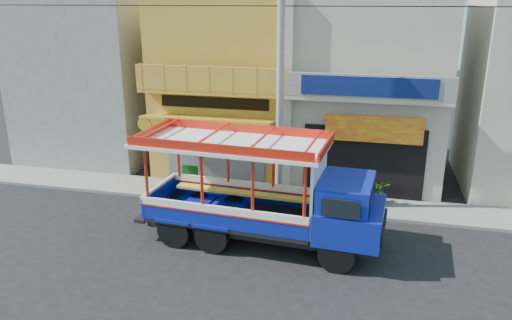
{
  "coord_description": "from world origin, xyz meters",
  "views": [
    {
      "loc": [
        2.25,
        -13.8,
        7.56
      ],
      "look_at": [
        -1.67,
        2.5,
        2.09
      ],
      "focal_mm": 35.0,
      "sensor_mm": 36.0,
      "label": 1
    }
  ],
  "objects_px": {
    "utility_pole": "(284,74)",
    "potted_plant_c": "(379,194)",
    "potted_plant_a": "(378,191)",
    "green_sign": "(191,179)",
    "songthaew_truck": "(278,195)"
  },
  "relations": [
    {
      "from": "utility_pole",
      "to": "potted_plant_c",
      "type": "xyz_separation_m",
      "value": [
        3.54,
        0.87,
        -4.46
      ]
    },
    {
      "from": "utility_pole",
      "to": "green_sign",
      "type": "bearing_deg",
      "value": 169.87
    },
    {
      "from": "songthaew_truck",
      "to": "utility_pole",
      "type": "bearing_deg",
      "value": 97.53
    },
    {
      "from": "green_sign",
      "to": "potted_plant_c",
      "type": "xyz_separation_m",
      "value": [
        7.45,
        0.17,
        0.02
      ]
    },
    {
      "from": "songthaew_truck",
      "to": "potted_plant_a",
      "type": "bearing_deg",
      "value": 52.42
    },
    {
      "from": "potted_plant_a",
      "to": "potted_plant_c",
      "type": "xyz_separation_m",
      "value": [
        0.05,
        -0.14,
        -0.04
      ]
    },
    {
      "from": "green_sign",
      "to": "potted_plant_c",
      "type": "relative_size",
      "value": 1.15
    },
    {
      "from": "utility_pole",
      "to": "potted_plant_c",
      "type": "bearing_deg",
      "value": 13.77
    },
    {
      "from": "songthaew_truck",
      "to": "green_sign",
      "type": "bearing_deg",
      "value": 139.35
    },
    {
      "from": "songthaew_truck",
      "to": "potted_plant_c",
      "type": "relative_size",
      "value": 8.78
    },
    {
      "from": "green_sign",
      "to": "potted_plant_a",
      "type": "distance_m",
      "value": 7.41
    },
    {
      "from": "songthaew_truck",
      "to": "green_sign",
      "type": "distance_m",
      "value": 5.81
    },
    {
      "from": "green_sign",
      "to": "potted_plant_c",
      "type": "height_order",
      "value": "green_sign"
    },
    {
      "from": "potted_plant_c",
      "to": "potted_plant_a",
      "type": "bearing_deg",
      "value": -152.26
    },
    {
      "from": "songthaew_truck",
      "to": "potted_plant_a",
      "type": "distance_m",
      "value": 5.18
    }
  ]
}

